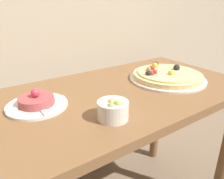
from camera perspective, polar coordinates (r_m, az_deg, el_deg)
dining_table at (r=0.96m, az=-2.63°, el=-7.85°), size 1.39×0.64×0.77m
pizza_plate at (r=1.12m, az=14.19°, el=3.51°), size 0.37×0.37×0.07m
tartare_plate at (r=0.85m, az=-19.06°, el=-3.28°), size 0.22×0.22×0.07m
small_bowl at (r=0.72m, az=0.38°, el=-5.22°), size 0.10×0.10×0.08m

